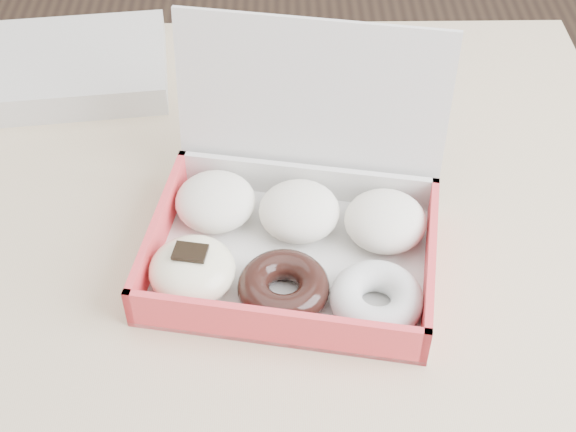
{
  "coord_description": "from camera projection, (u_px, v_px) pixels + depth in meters",
  "views": [
    {
      "loc": [
        0.18,
        -0.65,
        1.38
      ],
      "look_at": [
        0.18,
        -0.07,
        0.81
      ],
      "focal_mm": 50.0,
      "sensor_mm": 36.0,
      "label": 1
    }
  ],
  "objects": [
    {
      "name": "table",
      "position": [
        134.0,
        257.0,
        0.96
      ],
      "size": [
        1.2,
        0.8,
        0.75
      ],
      "color": "tan",
      "rests_on": "ground"
    },
    {
      "name": "donut_box",
      "position": [
        292.0,
        230.0,
        0.84
      ],
      "size": [
        0.33,
        0.3,
        0.21
      ],
      "rotation": [
        0.0,
        0.0,
        -0.18
      ],
      "color": "silver",
      "rests_on": "table"
    },
    {
      "name": "newspapers",
      "position": [
        74.0,
        66.0,
        1.08
      ],
      "size": [
        0.27,
        0.22,
        0.04
      ],
      "primitive_type": "cube",
      "rotation": [
        0.0,
        0.0,
        0.12
      ],
      "color": "silver",
      "rests_on": "table"
    }
  ]
}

